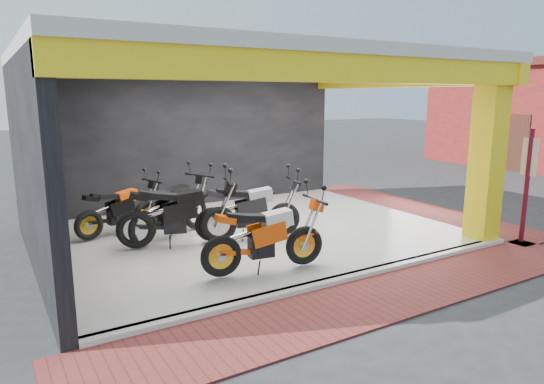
# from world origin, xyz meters

# --- Properties ---
(ground) EXTENTS (80.00, 80.00, 0.00)m
(ground) POSITION_xyz_m (0.00, 0.00, 0.00)
(ground) COLOR #2D2D30
(ground) RESTS_ON ground
(showroom_floor) EXTENTS (8.00, 6.00, 0.10)m
(showroom_floor) POSITION_xyz_m (0.00, 2.00, 0.05)
(showroom_floor) COLOR white
(showroom_floor) RESTS_ON ground
(showroom_ceiling) EXTENTS (8.40, 6.40, 0.20)m
(showroom_ceiling) POSITION_xyz_m (0.00, 2.00, 3.60)
(showroom_ceiling) COLOR beige
(showroom_ceiling) RESTS_ON corner_column
(back_wall) EXTENTS (8.20, 0.20, 3.50)m
(back_wall) POSITION_xyz_m (0.00, 5.10, 1.75)
(back_wall) COLOR black
(back_wall) RESTS_ON ground
(left_wall) EXTENTS (0.20, 6.20, 3.50)m
(left_wall) POSITION_xyz_m (-4.10, 2.00, 1.75)
(left_wall) COLOR black
(left_wall) RESTS_ON ground
(corner_column) EXTENTS (0.50, 0.50, 3.50)m
(corner_column) POSITION_xyz_m (3.75, -0.75, 1.75)
(corner_column) COLOR yellow
(corner_column) RESTS_ON ground
(header_beam_front) EXTENTS (8.40, 0.30, 0.40)m
(header_beam_front) POSITION_xyz_m (0.00, -1.00, 3.30)
(header_beam_front) COLOR yellow
(header_beam_front) RESTS_ON corner_column
(header_beam_right) EXTENTS (0.30, 6.40, 0.40)m
(header_beam_right) POSITION_xyz_m (4.00, 2.00, 3.30)
(header_beam_right) COLOR yellow
(header_beam_right) RESTS_ON corner_column
(floor_kerb) EXTENTS (8.00, 0.20, 0.10)m
(floor_kerb) POSITION_xyz_m (0.00, -1.02, 0.05)
(floor_kerb) COLOR white
(floor_kerb) RESTS_ON ground
(paver_front) EXTENTS (9.00, 1.40, 0.03)m
(paver_front) POSITION_xyz_m (0.00, -1.80, 0.01)
(paver_front) COLOR maroon
(paver_front) RESTS_ON ground
(paver_right) EXTENTS (1.40, 7.00, 0.03)m
(paver_right) POSITION_xyz_m (4.80, 2.00, 0.01)
(paver_right) COLOR maroon
(paver_right) RESTS_ON ground
(signpost) EXTENTS (0.09, 0.32, 2.29)m
(signpost) POSITION_xyz_m (4.40, -1.22, 1.25)
(signpost) COLOR maroon
(signpost) RESTS_ON ground
(moto_hero) EXTENTS (2.32, 1.13, 1.36)m
(moto_hero) POSITION_xyz_m (-0.28, -0.30, 0.78)
(moto_hero) COLOR #E84A09
(moto_hero) RESTS_ON showroom_floor
(moto_row_a) EXTENTS (2.39, 1.39, 1.38)m
(moto_row_a) POSITION_xyz_m (0.36, 1.34, 0.79)
(moto_row_a) COLOR black
(moto_row_a) RESTS_ON showroom_floor
(moto_row_b) EXTENTS (2.53, 1.54, 1.45)m
(moto_row_b) POSITION_xyz_m (-0.98, 1.56, 0.83)
(moto_row_b) COLOR black
(moto_row_b) RESTS_ON showroom_floor
(moto_row_c) EXTENTS (2.12, 1.24, 1.22)m
(moto_row_c) POSITION_xyz_m (-1.84, 3.37, 0.71)
(moto_row_c) COLOR black
(moto_row_c) RESTS_ON showroom_floor
(moto_row_d) EXTENTS (2.39, 1.73, 1.37)m
(moto_row_d) POSITION_xyz_m (-0.98, 2.76, 0.79)
(moto_row_d) COLOR black
(moto_row_d) RESTS_ON showroom_floor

